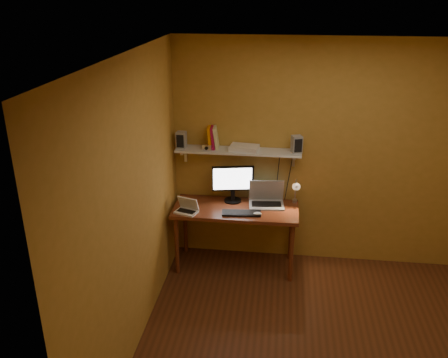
# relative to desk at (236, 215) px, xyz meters

# --- Properties ---
(room) EXTENTS (3.44, 3.24, 2.64)m
(room) POSITION_rel_desk_xyz_m (0.95, -1.28, 0.64)
(room) COLOR #5B2C17
(room) RESTS_ON ground
(desk) EXTENTS (1.40, 0.60, 0.75)m
(desk) POSITION_rel_desk_xyz_m (0.00, 0.00, 0.00)
(desk) COLOR maroon
(desk) RESTS_ON ground
(wall_shelf) EXTENTS (1.40, 0.25, 0.21)m
(wall_shelf) POSITION_rel_desk_xyz_m (0.00, 0.19, 0.69)
(wall_shelf) COLOR silver
(wall_shelf) RESTS_ON room
(monitor) EXTENTS (0.47, 0.24, 0.43)m
(monitor) POSITION_rel_desk_xyz_m (-0.05, 0.18, 0.33)
(monitor) COLOR black
(monitor) RESTS_ON desk
(laptop) EXTENTS (0.42, 0.32, 0.29)m
(laptop) POSITION_rel_desk_xyz_m (0.33, 0.14, 0.16)
(laptop) COLOR #999BA1
(laptop) RESTS_ON desk
(netbook) EXTENTS (0.28, 0.24, 0.17)m
(netbook) POSITION_rel_desk_xyz_m (-0.52, -0.17, 0.13)
(netbook) COLOR white
(netbook) RESTS_ON desk
(keyboard) EXTENTS (0.43, 0.18, 0.02)m
(keyboard) POSITION_rel_desk_xyz_m (0.08, -0.15, 0.10)
(keyboard) COLOR black
(keyboard) RESTS_ON desk
(mouse) EXTENTS (0.11, 0.08, 0.03)m
(mouse) POSITION_rel_desk_xyz_m (0.25, -0.16, 0.10)
(mouse) COLOR white
(mouse) RESTS_ON desk
(desk_lamp) EXTENTS (0.09, 0.23, 0.38)m
(desk_lamp) POSITION_rel_desk_xyz_m (0.66, 0.13, 0.29)
(desk_lamp) COLOR silver
(desk_lamp) RESTS_ON desk
(speaker_left) EXTENTS (0.11, 0.11, 0.19)m
(speaker_left) POSITION_rel_desk_xyz_m (-0.64, 0.19, 0.80)
(speaker_left) COLOR #999BA1
(speaker_left) RESTS_ON wall_shelf
(speaker_right) EXTENTS (0.13, 0.13, 0.19)m
(speaker_right) POSITION_rel_desk_xyz_m (0.64, 0.19, 0.80)
(speaker_right) COLOR #999BA1
(speaker_right) RESTS_ON wall_shelf
(books) EXTENTS (0.13, 0.17, 0.25)m
(books) POSITION_rel_desk_xyz_m (-0.29, 0.22, 0.83)
(books) COLOR orange
(books) RESTS_ON wall_shelf
(shelf_camera) EXTENTS (0.11, 0.06, 0.06)m
(shelf_camera) POSITION_rel_desk_xyz_m (-0.34, 0.13, 0.74)
(shelf_camera) COLOR silver
(shelf_camera) RESTS_ON wall_shelf
(router) EXTENTS (0.34, 0.25, 0.05)m
(router) POSITION_rel_desk_xyz_m (0.07, 0.19, 0.74)
(router) COLOR white
(router) RESTS_ON wall_shelf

